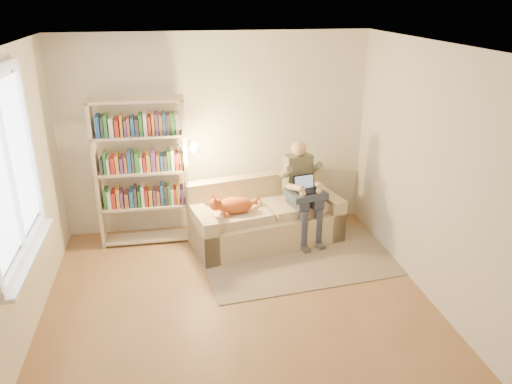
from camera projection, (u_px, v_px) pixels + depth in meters
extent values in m
plane|color=olive|center=(243.00, 320.00, 4.96)|extent=(4.50, 4.50, 0.00)
cube|color=white|center=(240.00, 50.00, 4.00)|extent=(4.00, 4.50, 0.02)
cube|color=silver|center=(5.00, 216.00, 4.16)|extent=(0.02, 4.50, 2.60)
cube|color=silver|center=(447.00, 185.00, 4.81)|extent=(0.02, 4.50, 2.60)
cube|color=silver|center=(216.00, 134.00, 6.54)|extent=(4.00, 0.02, 2.60)
cube|color=silver|center=(311.00, 375.00, 2.42)|extent=(4.00, 0.02, 2.60)
plane|color=white|center=(8.00, 168.00, 4.21)|extent=(0.00, 1.50, 1.50)
cube|color=white|center=(25.00, 250.00, 4.51)|extent=(0.05, 1.50, 0.08)
cube|color=white|center=(9.00, 168.00, 4.22)|extent=(0.04, 0.05, 1.50)
cube|color=white|center=(31.00, 255.00, 4.54)|extent=(0.12, 1.52, 0.04)
cube|color=#CBB78F|center=(266.00, 227.00, 6.48)|extent=(2.03, 1.23, 0.40)
cube|color=#CBB78F|center=(256.00, 189.00, 6.61)|extent=(1.89, 0.58, 0.41)
cube|color=#CBB78F|center=(202.00, 232.00, 6.15)|extent=(0.36, 0.87, 0.57)
cube|color=#CBB78F|center=(324.00, 211.00, 6.74)|extent=(0.36, 0.87, 0.57)
cube|color=beige|center=(236.00, 215.00, 6.19)|extent=(0.91, 0.72, 0.11)
cube|color=beige|center=(297.00, 205.00, 6.49)|extent=(0.91, 0.72, 0.11)
cube|color=#696B57|center=(298.00, 173.00, 6.40)|extent=(0.38, 0.26, 0.48)
sphere|color=tan|center=(299.00, 148.00, 6.26)|extent=(0.19, 0.19, 0.19)
cube|color=#333748|center=(298.00, 201.00, 6.27)|extent=(0.22, 0.41, 0.15)
cube|color=#333748|center=(312.00, 199.00, 6.35)|extent=(0.22, 0.41, 0.15)
cylinder|color=#333748|center=(304.00, 230.00, 6.23)|extent=(0.10, 0.10, 0.53)
cylinder|color=#333748|center=(318.00, 228.00, 6.30)|extent=(0.10, 0.10, 0.53)
ellipsoid|color=orange|center=(236.00, 205.00, 6.11)|extent=(0.49, 0.32, 0.20)
sphere|color=orange|center=(217.00, 204.00, 5.96)|extent=(0.16, 0.16, 0.16)
cylinder|color=orange|center=(253.00, 203.00, 6.25)|extent=(0.22, 0.09, 0.06)
cube|color=#2C384E|center=(301.00, 194.00, 6.25)|extent=(0.52, 0.46, 0.08)
cube|color=black|center=(303.00, 192.00, 6.20)|extent=(0.31, 0.25, 0.02)
cube|color=black|center=(299.00, 182.00, 6.25)|extent=(0.28, 0.11, 0.18)
plane|color=#8CA5CC|center=(299.00, 182.00, 6.25)|extent=(0.26, 0.11, 0.25)
cube|color=beige|center=(97.00, 176.00, 6.11)|extent=(0.04, 0.29, 1.88)
cube|color=beige|center=(186.00, 171.00, 6.28)|extent=(0.04, 0.29, 1.88)
cube|color=beige|center=(148.00, 237.00, 6.52)|extent=(1.12, 0.29, 0.03)
cube|color=beige|center=(145.00, 205.00, 6.35)|extent=(1.12, 0.29, 0.03)
cube|color=beige|center=(142.00, 171.00, 6.18)|extent=(1.12, 0.29, 0.03)
cube|color=beige|center=(139.00, 135.00, 6.01)|extent=(1.12, 0.29, 0.03)
cube|color=beige|center=(135.00, 100.00, 5.85)|extent=(1.12, 0.29, 0.03)
cube|color=#B2261E|center=(144.00, 196.00, 6.31)|extent=(0.96, 0.23, 0.22)
cube|color=gold|center=(141.00, 162.00, 6.14)|extent=(0.96, 0.23, 0.22)
cube|color=#66337F|center=(138.00, 125.00, 5.97)|extent=(0.96, 0.23, 0.22)
cylinder|color=white|center=(179.00, 167.00, 6.24)|extent=(0.10, 0.10, 0.04)
cone|color=white|center=(191.00, 147.00, 6.05)|extent=(0.12, 0.15, 0.16)
cube|color=gray|center=(300.00, 259.00, 6.08)|extent=(2.44, 1.60, 0.01)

